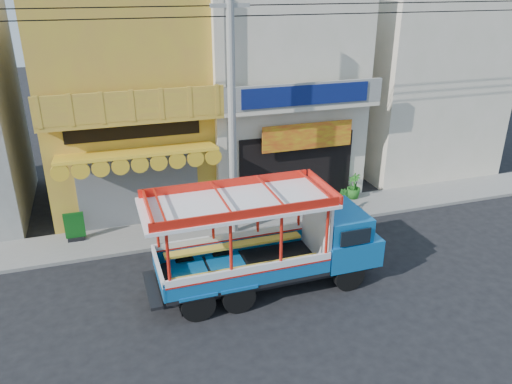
% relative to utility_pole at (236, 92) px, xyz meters
% --- Properties ---
extents(ground, '(90.00, 90.00, 0.00)m').
position_rel_utility_pole_xyz_m(ground, '(0.85, -3.30, -5.03)').
color(ground, black).
rests_on(ground, ground).
extents(sidewalk, '(30.00, 2.00, 0.12)m').
position_rel_utility_pole_xyz_m(sidewalk, '(0.85, 0.70, -4.97)').
color(sidewalk, slate).
rests_on(sidewalk, ground).
extents(shophouse_left, '(6.00, 7.50, 8.24)m').
position_rel_utility_pole_xyz_m(shophouse_left, '(-3.15, 4.66, -0.92)').
color(shophouse_left, gold).
rests_on(shophouse_left, ground).
extents(shophouse_right, '(6.00, 6.75, 8.24)m').
position_rel_utility_pole_xyz_m(shophouse_right, '(2.85, 4.66, -0.93)').
color(shophouse_right, beige).
rests_on(shophouse_right, ground).
extents(party_pilaster, '(0.35, 0.30, 8.00)m').
position_rel_utility_pole_xyz_m(party_pilaster, '(-0.15, 1.55, -1.03)').
color(party_pilaster, beige).
rests_on(party_pilaster, ground).
extents(filler_building_right, '(6.00, 6.00, 7.60)m').
position_rel_utility_pole_xyz_m(filler_building_right, '(9.85, 4.70, -1.23)').
color(filler_building_right, beige).
rests_on(filler_building_right, ground).
extents(utility_pole, '(28.00, 0.26, 9.00)m').
position_rel_utility_pole_xyz_m(utility_pole, '(0.00, 0.00, 0.00)').
color(utility_pole, gray).
rests_on(utility_pole, ground).
extents(songthaew_truck, '(6.65, 2.31, 3.10)m').
position_rel_utility_pole_xyz_m(songthaew_truck, '(0.32, -3.41, -3.54)').
color(songthaew_truck, black).
rests_on(songthaew_truck, ground).
extents(green_sign, '(0.65, 0.30, 1.01)m').
position_rel_utility_pole_xyz_m(green_sign, '(-5.44, 1.07, -4.49)').
color(green_sign, black).
rests_on(green_sign, sidewalk).
extents(potted_plant_b, '(0.63, 0.59, 0.92)m').
position_rel_utility_pole_xyz_m(potted_plant_b, '(4.28, 0.19, -4.45)').
color(potted_plant_b, '#22661D').
rests_on(potted_plant_b, sidewalk).
extents(potted_plant_c, '(0.58, 0.58, 1.03)m').
position_rel_utility_pole_xyz_m(potted_plant_c, '(5.24, 1.34, -4.40)').
color(potted_plant_c, '#22661D').
rests_on(potted_plant_c, sidewalk).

